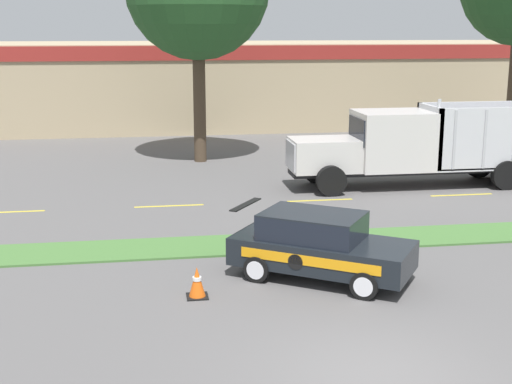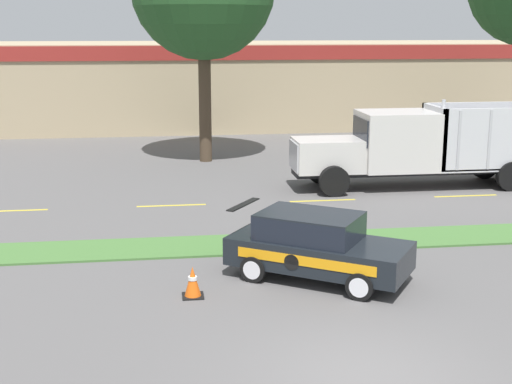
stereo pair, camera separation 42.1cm
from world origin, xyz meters
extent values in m
plane|color=#5B5959|center=(0.00, 0.00, 0.00)|extent=(600.00, 600.00, 0.00)
cube|color=#477538|center=(0.00, 8.12, 0.03)|extent=(120.00, 1.91, 0.06)
cube|color=yellow|center=(-8.57, 13.07, 0.00)|extent=(2.40, 0.14, 0.01)
cube|color=yellow|center=(-3.17, 13.07, 0.00)|extent=(2.40, 0.14, 0.01)
cube|color=yellow|center=(2.23, 13.07, 0.00)|extent=(2.40, 0.14, 0.01)
cube|color=yellow|center=(7.63, 13.07, 0.00)|extent=(2.40, 0.14, 0.01)
cube|color=black|center=(7.20, 14.82, 0.65)|extent=(11.36, 1.28, 0.18)
cube|color=silver|center=(2.79, 14.82, 1.35)|extent=(2.55, 1.90, 1.22)
cube|color=#B7B7BC|center=(1.49, 14.82, 1.35)|extent=(0.06, 1.63, 1.03)
cube|color=silver|center=(5.47, 14.82, 1.85)|extent=(2.81, 2.32, 2.21)
cube|color=black|center=(4.05, 14.82, 2.23)|extent=(0.04, 1.97, 0.99)
cylinder|color=silver|center=(6.98, 14.06, 2.66)|extent=(0.14, 0.14, 1.62)
cube|color=silver|center=(9.88, 14.82, 0.80)|extent=(6.00, 2.32, 0.12)
cube|color=silver|center=(6.96, 14.82, 1.98)|extent=(0.16, 2.32, 2.35)
cube|color=silver|center=(9.88, 15.90, 1.98)|extent=(6.00, 0.16, 2.35)
cube|color=#B2B2B7|center=(7.48, 13.64, 1.98)|extent=(0.10, 0.04, 2.23)
cube|color=#B2B2B7|center=(8.68, 13.64, 1.98)|extent=(0.10, 0.04, 2.23)
cylinder|color=black|center=(2.79, 13.68, 0.56)|extent=(1.12, 0.30, 1.12)
cylinder|color=black|center=(2.79, 15.96, 0.56)|extent=(1.12, 0.30, 1.12)
cylinder|color=black|center=(10.97, 15.96, 0.56)|extent=(1.12, 0.30, 1.12)
cylinder|color=black|center=(9.67, 13.68, 0.56)|extent=(1.12, 0.30, 1.12)
cylinder|color=black|center=(9.67, 15.96, 0.56)|extent=(1.12, 0.30, 1.12)
cube|color=black|center=(0.29, 5.11, 0.67)|extent=(4.66, 3.98, 0.69)
cube|color=black|center=(0.07, 5.25, 1.31)|extent=(2.91, 2.70, 0.60)
cube|color=black|center=(0.07, 5.25, 1.63)|extent=(2.91, 2.70, 0.04)
cube|color=black|center=(-1.44, 6.26, 1.67)|extent=(1.00, 1.35, 0.03)
cube|color=orange|center=(-0.24, 4.32, 0.74)|extent=(2.91, 1.95, 0.24)
cylinder|color=black|center=(-0.51, 4.50, 0.67)|extent=(0.32, 0.22, 0.38)
cylinder|color=black|center=(0.92, 3.61, 0.33)|extent=(0.66, 0.53, 0.66)
cylinder|color=silver|center=(0.86, 3.52, 0.33)|extent=(0.39, 0.27, 0.46)
cylinder|color=black|center=(1.91, 5.09, 0.33)|extent=(0.66, 0.53, 0.66)
cylinder|color=silver|center=(1.97, 5.18, 0.33)|extent=(0.39, 0.27, 0.46)
cylinder|color=black|center=(-1.33, 5.12, 0.33)|extent=(0.66, 0.53, 0.66)
cylinder|color=silver|center=(-1.39, 5.03, 0.33)|extent=(0.39, 0.27, 0.46)
cylinder|color=black|center=(-0.34, 6.60, 0.33)|extent=(0.66, 0.53, 0.66)
cylinder|color=silver|center=(-0.28, 6.69, 0.33)|extent=(0.39, 0.27, 0.46)
cube|color=black|center=(-2.85, 4.34, 0.01)|extent=(0.50, 0.50, 0.03)
cone|color=#EA5B14|center=(-2.85, 4.34, 0.38)|extent=(0.38, 0.38, 0.70)
cylinder|color=white|center=(-2.85, 4.34, 0.45)|extent=(0.21, 0.21, 0.08)
cube|color=tan|center=(3.24, 35.41, 2.55)|extent=(41.61, 12.00, 5.11)
cube|color=maroon|center=(3.24, 29.36, 4.66)|extent=(39.53, 0.10, 0.80)
cylinder|color=#473828|center=(-1.41, 21.42, 3.02)|extent=(0.57, 0.57, 6.05)
camera|label=1|loc=(-3.91, -11.16, 6.09)|focal=50.00mm
camera|label=2|loc=(-3.49, -11.22, 6.09)|focal=50.00mm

